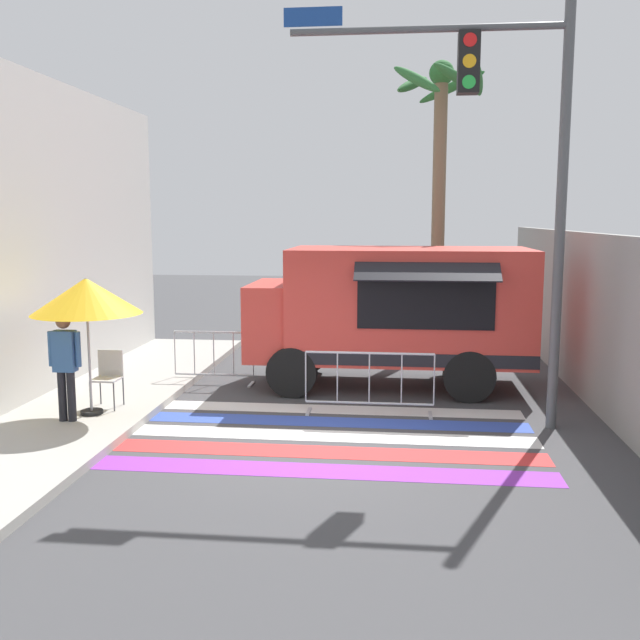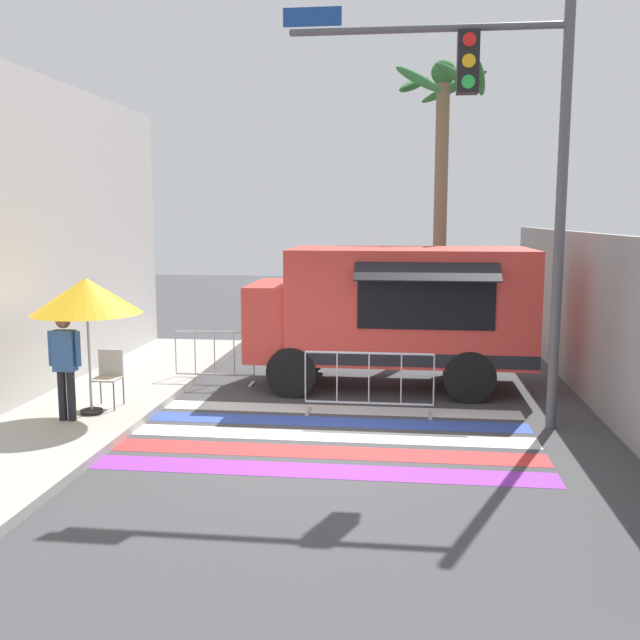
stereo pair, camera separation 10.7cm
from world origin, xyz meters
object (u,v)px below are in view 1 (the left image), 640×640
at_px(folding_chair, 108,373).
at_px(palm_tree, 440,151).
at_px(patio_umbrella, 86,297).
at_px(food_truck, 388,308).
at_px(barricade_side, 214,359).
at_px(traffic_signal_pole, 510,143).
at_px(vendor_person, 65,361).
at_px(barricade_front, 369,383).

distance_m(folding_chair, palm_tree, 9.84).
distance_m(patio_umbrella, folding_chair, 1.45).
distance_m(food_truck, folding_chair, 5.37).
bearing_deg(barricade_side, traffic_signal_pole, -23.91).
relative_size(food_truck, patio_umbrella, 2.42).
xyz_separation_m(barricade_side, palm_tree, (4.62, 4.39, 4.41)).
distance_m(food_truck, vendor_person, 6.06).
height_order(food_truck, barricade_side, food_truck).
bearing_deg(barricade_front, traffic_signal_pole, -12.76).
relative_size(barricade_front, palm_tree, 0.31).
bearing_deg(traffic_signal_pole, palm_tree, 95.68).
xyz_separation_m(folding_chair, vendor_person, (-0.30, -0.93, 0.39)).
relative_size(patio_umbrella, barricade_front, 1.02).
xyz_separation_m(patio_umbrella, barricade_front, (4.50, 0.94, -1.53)).
bearing_deg(vendor_person, food_truck, 34.49).
distance_m(traffic_signal_pole, barricade_side, 6.99).
distance_m(folding_chair, vendor_person, 1.05).
height_order(patio_umbrella, folding_chair, patio_umbrella).
xyz_separation_m(folding_chair, barricade_side, (1.22, 2.31, -0.19)).
height_order(traffic_signal_pole, barricade_front, traffic_signal_pole).
height_order(vendor_person, palm_tree, palm_tree).
xyz_separation_m(barricade_front, palm_tree, (1.44, 6.26, 4.40)).
relative_size(food_truck, barricade_side, 3.33).
relative_size(vendor_person, barricade_side, 1.05).
distance_m(folding_chair, barricade_front, 4.43).
bearing_deg(patio_umbrella, palm_tree, 50.47).
xyz_separation_m(food_truck, vendor_person, (-4.97, -3.44, -0.47)).
bearing_deg(barricade_side, vendor_person, -115.21).
bearing_deg(barricade_front, palm_tree, 77.06).
xyz_separation_m(folding_chair, palm_tree, (5.84, 6.70, 4.22)).
xyz_separation_m(food_truck, palm_tree, (1.17, 4.18, 3.37)).
bearing_deg(traffic_signal_pole, barricade_front, 167.24).
height_order(food_truck, folding_chair, food_truck).
relative_size(traffic_signal_pole, barricade_front, 3.00).
relative_size(food_truck, traffic_signal_pole, 0.82).
distance_m(vendor_person, palm_tree, 10.51).
xyz_separation_m(patio_umbrella, barricade_side, (1.32, 2.81, -1.54)).
distance_m(barricade_side, palm_tree, 7.75).
relative_size(food_truck, palm_tree, 0.76).
height_order(patio_umbrella, barricade_side, patio_umbrella).
height_order(traffic_signal_pole, patio_umbrella, traffic_signal_pole).
distance_m(food_truck, palm_tree, 5.50).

